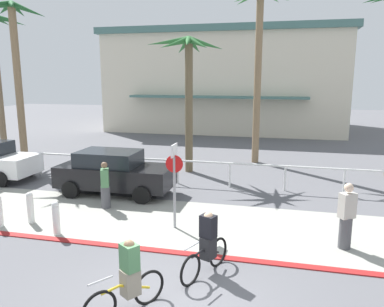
{
  "coord_description": "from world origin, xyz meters",
  "views": [
    {
      "loc": [
        2.03,
        -6.55,
        4.46
      ],
      "look_at": [
        -0.99,
        6.0,
        1.85
      ],
      "focal_mm": 35.57,
      "sensor_mm": 36.0,
      "label": 1
    }
  ],
  "objects": [
    {
      "name": "pedestrian_0",
      "position": [
        -3.79,
        4.92,
        0.75
      ],
      "size": [
        0.42,
        0.47,
        1.64
      ],
      "color": "#4C4C51",
      "rests_on": "ground"
    },
    {
      "name": "ground_plane",
      "position": [
        0.0,
        10.0,
        0.0
      ],
      "size": [
        80.0,
        80.0,
        0.0
      ],
      "primitive_type": "plane",
      "color": "#5B5B60"
    },
    {
      "name": "car_black_1",
      "position": [
        -4.2,
        6.53,
        0.87
      ],
      "size": [
        4.4,
        2.02,
        1.69
      ],
      "color": "black",
      "rests_on": "ground"
    },
    {
      "name": "stop_sign_bike_lane",
      "position": [
        -0.99,
        3.79,
        1.68
      ],
      "size": [
        0.52,
        0.56,
        2.56
      ],
      "color": "gray",
      "rests_on": "ground"
    },
    {
      "name": "palm_tree_2",
      "position": [
        -2.3,
        10.71,
        4.94
      ],
      "size": [
        3.43,
        3.25,
        6.28
      ],
      "color": "brown",
      "rests_on": "ground"
    },
    {
      "name": "bollard_1",
      "position": [
        -5.43,
        3.12,
        0.52
      ],
      "size": [
        0.2,
        0.2,
        1.0
      ],
      "color": "white",
      "rests_on": "ground"
    },
    {
      "name": "building_backdrop",
      "position": [
        -2.87,
        27.64,
        4.15
      ],
      "size": [
        19.59,
        12.71,
        8.25
      ],
      "color": "beige",
      "rests_on": "ground"
    },
    {
      "name": "pedestrian_1",
      "position": [
        3.75,
        3.49,
        0.84
      ],
      "size": [
        0.48,
        0.44,
        1.79
      ],
      "color": "#4C4C51",
      "rests_on": "ground"
    },
    {
      "name": "sidewalk_strip",
      "position": [
        0.0,
        4.2,
        0.01
      ],
      "size": [
        44.0,
        4.0,
        0.02
      ],
      "primitive_type": "cube",
      "color": "#9E9E93",
      "rests_on": "ground"
    },
    {
      "name": "rail_fence",
      "position": [
        -0.0,
        8.5,
        0.83
      ],
      "size": [
        22.18,
        0.08,
        1.04
      ],
      "color": "white",
      "rests_on": "ground"
    },
    {
      "name": "palm_tree_1",
      "position": [
        -10.91,
        10.13,
        5.92
      ],
      "size": [
        3.01,
        3.02,
        8.06
      ],
      "color": "#846B4C",
      "rests_on": "ground"
    },
    {
      "name": "curb_paint",
      "position": [
        0.0,
        2.2,
        0.01
      ],
      "size": [
        44.0,
        0.24,
        0.03
      ],
      "primitive_type": "cube",
      "color": "maroon",
      "rests_on": "ground"
    },
    {
      "name": "palm_tree_3",
      "position": [
        0.65,
        13.47,
        6.5
      ],
      "size": [
        2.91,
        3.51,
        8.76
      ],
      "color": "#846B4C",
      "rests_on": "ground"
    },
    {
      "name": "cyclist_black_0",
      "position": [
        0.47,
        1.39,
        0.69
      ],
      "size": [
        0.78,
        1.69,
        1.5
      ],
      "color": "black",
      "rests_on": "ground"
    },
    {
      "name": "cyclist_yellow_1",
      "position": [
        -0.7,
        -0.43,
        0.69
      ],
      "size": [
        1.09,
        1.53,
        1.5
      ],
      "color": "black",
      "rests_on": "ground"
    },
    {
      "name": "bollard_3",
      "position": [
        -4.15,
        2.51,
        0.52
      ],
      "size": [
        0.2,
        0.2,
        1.0
      ],
      "color": "white",
      "rests_on": "ground"
    }
  ]
}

